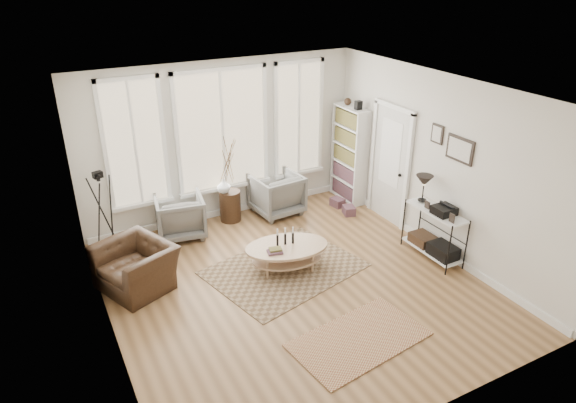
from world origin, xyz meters
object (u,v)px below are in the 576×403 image
armchair_left (180,216)px  side_table (229,181)px  accent_chair (136,267)px  bookcase (350,154)px  armchair_right (276,194)px  coffee_table (286,251)px  low_shelf (434,228)px

armchair_left → side_table: size_ratio=0.51×
side_table → accent_chair: bearing=-146.3°
armchair_left → side_table: 1.08m
side_table → accent_chair: 2.49m
bookcase → armchair_right: 1.67m
coffee_table → armchair_left: 2.15m
low_shelf → armchair_left: bearing=142.6°
coffee_table → accent_chair: accent_chair is taller
armchair_left → accent_chair: armchair_left is taller
armchair_left → side_table: bearing=-162.2°
armchair_right → accent_chair: size_ratio=0.83×
low_shelf → side_table: size_ratio=0.80×
armchair_left → low_shelf: bearing=152.3°
bookcase → coffee_table: (-2.33, -1.74, -0.64)m
bookcase → armchair_right: (-1.57, 0.10, -0.56)m
low_shelf → accent_chair: size_ratio=1.24×
coffee_table → armchair_left: bearing=121.7°
low_shelf → armchair_right: size_ratio=1.50×
armchair_right → low_shelf: bearing=115.1°
side_table → accent_chair: size_ratio=1.55×
bookcase → accent_chair: bearing=-165.8°
bookcase → armchair_right: size_ratio=2.36×
coffee_table → side_table: 2.03m
coffee_table → armchair_left: size_ratio=1.75×
low_shelf → accent_chair: 4.66m
armchair_left → accent_chair: (-1.05, -1.22, -0.03)m
bookcase → side_table: size_ratio=1.26×
bookcase → armchair_left: 3.51m
bookcase → armchair_right: bearing=176.4°
bookcase → armchair_left: bearing=178.6°
bookcase → accent_chair: size_ratio=1.96×
armchair_left → armchair_right: 1.89m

